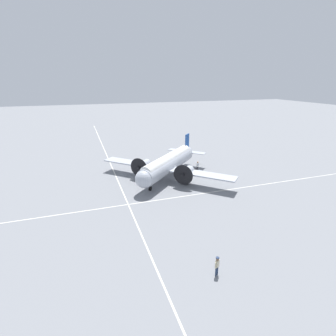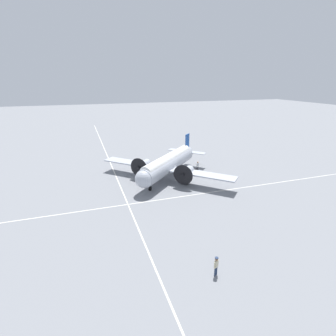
# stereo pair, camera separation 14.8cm
# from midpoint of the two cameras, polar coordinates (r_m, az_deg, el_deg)

# --- Properties ---
(ground_plane) EXTENTS (300.00, 300.00, 0.00)m
(ground_plane) POSITION_cam_midpoint_polar(r_m,az_deg,el_deg) (45.44, 0.09, -2.17)
(ground_plane) COLOR slate
(apron_line_eastwest) EXTENTS (120.00, 0.16, 0.01)m
(apron_line_eastwest) POSITION_cam_midpoint_polar(r_m,az_deg,el_deg) (38.65, 3.87, -6.11)
(apron_line_eastwest) COLOR silver
(apron_line_eastwest) RESTS_ON ground_plane
(apron_line_northsouth) EXTENTS (0.16, 120.00, 0.01)m
(apron_line_northsouth) POSITION_cam_midpoint_polar(r_m,az_deg,el_deg) (43.65, -10.48, -3.39)
(apron_line_northsouth) COLOR silver
(apron_line_northsouth) RESTS_ON ground_plane
(airliner_main) EXTENTS (19.13, 19.17, 6.19)m
(airliner_main) POSITION_cam_midpoint_polar(r_m,az_deg,el_deg) (44.16, -0.18, 0.85)
(airliner_main) COLOR #ADB2BC
(airliner_main) RESTS_ON ground_plane
(crew_foreground) EXTENTS (0.55, 0.42, 1.84)m
(crew_foreground) POSITION_cam_midpoint_polar(r_m,az_deg,el_deg) (24.35, 10.64, -19.88)
(crew_foreground) COLOR navy
(crew_foreground) RESTS_ON ground_plane
(passenger_boarding) EXTENTS (0.59, 0.37, 1.88)m
(passenger_boarding) POSITION_cam_midpoint_polar(r_m,az_deg,el_deg) (48.73, 6.58, 0.61)
(passenger_boarding) COLOR #2D2D33
(passenger_boarding) RESTS_ON ground_plane
(suitcase_near_door) EXTENTS (0.39, 0.14, 0.59)m
(suitcase_near_door) POSITION_cam_midpoint_polar(r_m,az_deg,el_deg) (48.78, 6.10, -0.44)
(suitcase_near_door) COLOR #47331E
(suitcase_near_door) RESTS_ON ground_plane
(suitcase_upright_spare) EXTENTS (0.40, 0.13, 0.65)m
(suitcase_upright_spare) POSITION_cam_midpoint_polar(r_m,az_deg,el_deg) (48.68, 6.17, -0.44)
(suitcase_upright_spare) COLOR #232328
(suitcase_upright_spare) RESTS_ON ground_plane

